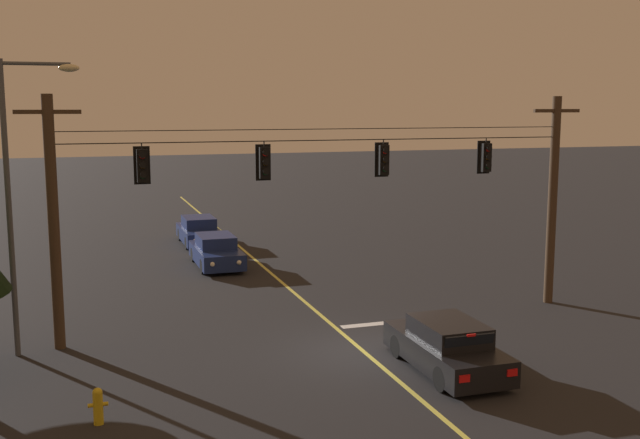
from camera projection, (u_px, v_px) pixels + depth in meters
name	position (u px, v px, depth m)	size (l,w,h in m)	color
ground_plane	(364.00, 352.00, 21.47)	(180.00, 180.00, 0.00)	black
lane_centre_stripe	(281.00, 282.00, 29.99)	(0.14, 60.00, 0.01)	#D1C64C
stop_bar_paint	(391.00, 322.00, 24.37)	(3.40, 0.36, 0.01)	silver
signal_span_assembly	(330.00, 207.00, 23.78)	(18.41, 0.32, 7.33)	#423021
traffic_light_leftmost	(142.00, 166.00, 21.76)	(0.48, 0.41, 1.22)	black
traffic_light_left_inner	(264.00, 163.00, 22.89)	(0.48, 0.41, 1.22)	black
traffic_light_centre	(383.00, 160.00, 24.10)	(0.48, 0.41, 1.22)	black
traffic_light_right_inner	(486.00, 157.00, 25.25)	(0.48, 0.41, 1.22)	black
car_waiting_near_lane	(447.00, 347.00, 19.85)	(1.80, 4.33, 1.39)	black
car_oncoming_lead	(216.00, 252.00, 32.85)	(1.80, 4.42, 1.39)	navy
car_oncoming_trailing	(199.00, 231.00, 38.18)	(1.80, 4.42, 1.39)	navy
street_lamp_corner	(19.00, 181.00, 20.52)	(2.11, 0.30, 8.24)	#4C4F54
fire_hydrant	(98.00, 405.00, 16.52)	(0.44, 0.22, 0.84)	gold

